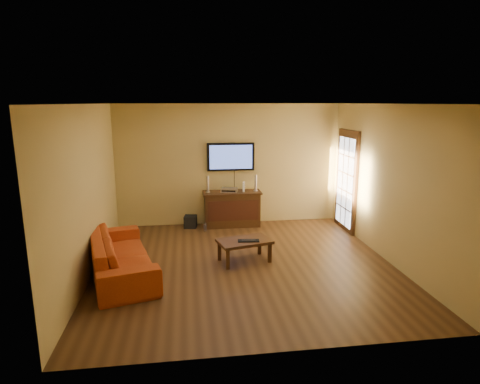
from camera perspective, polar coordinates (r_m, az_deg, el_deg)
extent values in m
plane|color=#3D2510|center=(7.00, 0.75, -10.27)|extent=(5.00, 5.00, 0.00)
plane|color=tan|center=(9.03, -1.59, 3.88)|extent=(5.00, 0.00, 5.00)
plane|color=tan|center=(6.70, -20.88, -0.04)|extent=(0.00, 5.00, 5.00)
plane|color=tan|center=(7.38, 20.35, 1.12)|extent=(0.00, 5.00, 5.00)
plane|color=white|center=(6.45, 0.82, 12.43)|extent=(5.00, 5.00, 0.00)
cube|color=#331C0B|center=(8.93, 14.91, 1.40)|extent=(0.06, 1.02, 2.22)
cube|color=white|center=(8.91, 14.70, 1.40)|extent=(0.01, 0.79, 1.89)
cube|color=#331C0B|center=(9.00, -1.14, -2.52)|extent=(1.22, 0.46, 0.74)
cube|color=black|center=(8.76, -0.96, -2.68)|extent=(1.12, 0.02, 0.45)
cube|color=#331C0B|center=(8.90, -1.15, -0.08)|extent=(1.29, 0.49, 0.04)
cube|color=black|center=(8.96, -1.32, 5.02)|extent=(1.06, 0.07, 0.62)
cube|color=#465FB6|center=(8.92, -1.29, 4.99)|extent=(0.95, 0.01, 0.53)
cube|color=#331C0B|center=(7.01, 0.63, -7.03)|extent=(1.00, 0.75, 0.05)
cube|color=#331C0B|center=(6.76, -1.75, -9.55)|extent=(0.06, 0.06, 0.34)
cube|color=#331C0B|center=(7.05, 4.24, -8.63)|extent=(0.06, 0.06, 0.34)
cube|color=#331C0B|center=(7.13, -2.95, -8.37)|extent=(0.06, 0.06, 0.34)
cube|color=#331C0B|center=(7.40, 2.78, -7.55)|extent=(0.06, 0.06, 0.34)
imported|color=#AB3D13|center=(6.77, -16.65, -7.62)|extent=(1.21, 2.34, 0.88)
cylinder|color=silver|center=(8.85, -4.58, -0.01)|extent=(0.10, 0.10, 0.02)
cylinder|color=silver|center=(8.82, -4.60, 1.15)|extent=(0.06, 0.06, 0.35)
cylinder|color=silver|center=(8.98, 2.24, 0.20)|extent=(0.10, 0.10, 0.01)
cylinder|color=silver|center=(8.94, 2.25, 1.34)|extent=(0.06, 0.06, 0.35)
cube|color=silver|center=(8.89, -1.52, 0.30)|extent=(0.41, 0.34, 0.08)
cube|color=white|center=(8.90, 0.55, 0.76)|extent=(0.08, 0.16, 0.21)
cube|color=black|center=(9.00, -7.06, -4.19)|extent=(0.30, 0.30, 0.27)
cylinder|color=white|center=(8.69, -4.99, -5.08)|extent=(0.07, 0.07, 0.17)
sphere|color=white|center=(8.66, -5.00, -4.50)|extent=(0.03, 0.03, 0.03)
cube|color=black|center=(6.94, 1.22, -6.94)|extent=(0.38, 0.18, 0.02)
cube|color=black|center=(6.94, 1.22, -6.85)|extent=(0.25, 0.12, 0.01)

